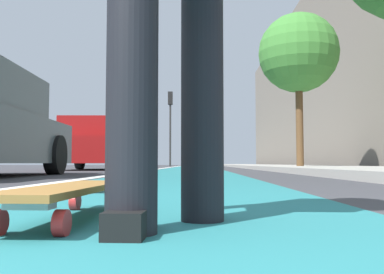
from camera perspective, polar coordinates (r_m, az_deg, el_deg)
name	(u,v)px	position (r m, az deg, el deg)	size (l,w,h in m)	color
ground_plane	(188,171)	(10.49, -0.53, -4.62)	(80.00, 80.00, 0.00)	#38383D
bike_lane_paint	(195,167)	(24.48, 0.35, -4.03)	(56.00, 1.90, 0.00)	#237075
lane_stripe_white	(171,167)	(20.53, -2.85, -4.11)	(52.00, 0.16, 0.01)	silver
sidewalk_curb	(274,166)	(18.77, 11.04, -3.93)	(52.00, 3.20, 0.11)	#9E9B93
building_facade	(316,79)	(23.78, 16.50, 7.53)	(40.00, 1.20, 9.43)	slate
skateboard	(70,192)	(1.45, -16.17, -7.17)	(0.85, 0.23, 0.11)	red
parked_car_mid	(97,146)	(12.98, -12.73, -1.15)	(4.37, 2.04, 1.49)	maroon
traffic_light	(170,115)	(25.79, -2.96, 2.99)	(0.33, 0.28, 4.58)	#2D2D2D
street_tree_mid	(298,53)	(12.74, 14.21, 10.91)	(2.29, 2.29, 4.52)	brown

